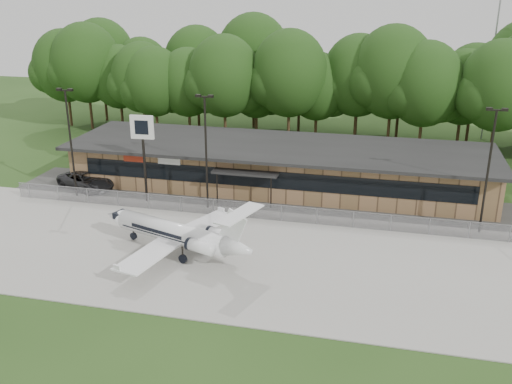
% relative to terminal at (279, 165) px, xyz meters
% --- Properties ---
extents(ground, '(160.00, 160.00, 0.00)m').
position_rel_terminal_xyz_m(ground, '(0.00, -23.94, -2.18)').
color(ground, '#244117').
rests_on(ground, ground).
extents(apron, '(64.00, 18.00, 0.08)m').
position_rel_terminal_xyz_m(apron, '(0.00, -15.94, -2.14)').
color(apron, '#9E9B93').
rests_on(apron, ground).
extents(parking_lot, '(50.00, 9.00, 0.06)m').
position_rel_terminal_xyz_m(parking_lot, '(0.00, -4.44, -2.15)').
color(parking_lot, '#383835').
rests_on(parking_lot, ground).
extents(terminal, '(41.00, 11.65, 4.30)m').
position_rel_terminal_xyz_m(terminal, '(0.00, 0.00, 0.00)').
color(terminal, '#916B48').
rests_on(terminal, ground).
extents(fence, '(46.00, 0.04, 1.52)m').
position_rel_terminal_xyz_m(fence, '(0.00, -8.94, -1.40)').
color(fence, gray).
rests_on(fence, ground).
extents(treeline, '(72.00, 12.00, 15.00)m').
position_rel_terminal_xyz_m(treeline, '(0.00, 18.06, 5.32)').
color(treeline, '#1B3E13').
rests_on(treeline, ground).
extents(radio_mast, '(0.20, 0.20, 25.00)m').
position_rel_terminal_xyz_m(radio_mast, '(22.00, 24.06, 10.32)').
color(radio_mast, gray).
rests_on(radio_mast, ground).
extents(light_pole_left, '(1.55, 0.30, 10.23)m').
position_rel_terminal_xyz_m(light_pole_left, '(-18.00, -7.44, 3.80)').
color(light_pole_left, black).
rests_on(light_pole_left, ground).
extents(light_pole_mid, '(1.55, 0.30, 10.23)m').
position_rel_terminal_xyz_m(light_pole_mid, '(-5.00, -7.44, 3.80)').
color(light_pole_mid, black).
rests_on(light_pole_mid, ground).
extents(light_pole_right, '(1.55, 0.30, 10.23)m').
position_rel_terminal_xyz_m(light_pole_right, '(18.00, -7.44, 3.80)').
color(light_pole_right, black).
rests_on(light_pole_right, ground).
extents(business_jet, '(13.54, 12.13, 4.61)m').
position_rel_terminal_xyz_m(business_jet, '(-4.23, -16.76, -0.53)').
color(business_jet, white).
rests_on(business_jet, ground).
extents(suv, '(6.75, 4.93, 1.71)m').
position_rel_terminal_xyz_m(suv, '(-18.16, -5.30, -1.32)').
color(suv, '#323235').
rests_on(suv, ground).
extents(pole_sign, '(2.13, 0.34, 8.10)m').
position_rel_terminal_xyz_m(pole_sign, '(-10.98, -7.14, 4.02)').
color(pole_sign, black).
rests_on(pole_sign, ground).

